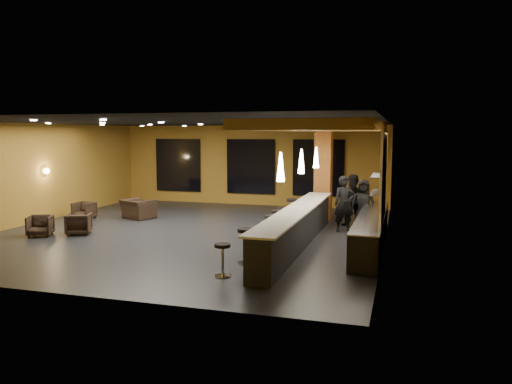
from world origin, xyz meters
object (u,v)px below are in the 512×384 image
(staff_c, at_px, (363,204))
(bar_stool_2, at_px, (264,234))
(prep_counter, at_px, (371,231))
(staff_b, at_px, (354,201))
(pendant_0, at_px, (281,167))
(pendant_2, at_px, (316,157))
(armchair_d, at_px, (138,209))
(pendant_1, at_px, (301,161))
(bar_stool_5, at_px, (283,216))
(armchair_c, at_px, (84,210))
(column, at_px, (323,172))
(bar_stool_6, at_px, (293,208))
(staff_a, at_px, (344,204))
(armchair_a, at_px, (40,226))
(bar_stool_0, at_px, (223,256))
(bar_stool_1, at_px, (246,241))
(bar_stool_4, at_px, (278,220))
(armchair_b, at_px, (79,224))
(bar_stool_3, at_px, (272,226))
(bar_counter, at_px, (297,228))

(staff_c, relative_size, bar_stool_2, 2.16)
(prep_counter, bearing_deg, staff_b, 104.66)
(pendant_0, bearing_deg, bar_stool_2, 124.19)
(pendant_2, distance_m, armchair_d, 6.91)
(pendant_1, distance_m, bar_stool_5, 2.71)
(pendant_1, relative_size, armchair_c, 1.01)
(column, relative_size, bar_stool_6, 4.03)
(staff_a, bearing_deg, armchair_c, 161.54)
(staff_b, bearing_deg, armchair_a, -151.21)
(staff_b, height_order, armchair_a, staff_b)
(staff_c, bearing_deg, bar_stool_0, -113.01)
(armchair_d, bearing_deg, bar_stool_2, 169.74)
(pendant_2, bearing_deg, bar_stool_1, -98.42)
(staff_a, relative_size, bar_stool_4, 2.20)
(bar_stool_0, height_order, bar_stool_4, bar_stool_4)
(armchair_b, relative_size, bar_stool_5, 1.02)
(bar_stool_4, bearing_deg, staff_b, 47.97)
(bar_stool_2, distance_m, bar_stool_3, 1.08)
(pendant_0, xyz_separation_m, bar_stool_2, (-0.68, 1.00, -1.86))
(pendant_0, bearing_deg, staff_b, 76.78)
(armchair_c, height_order, bar_stool_5, bar_stool_5)
(armchair_a, bearing_deg, bar_stool_0, -44.46)
(prep_counter, distance_m, staff_c, 2.56)
(pendant_2, xyz_separation_m, armchair_c, (-8.48, -0.85, -2.04))
(pendant_1, relative_size, staff_b, 0.39)
(pendant_2, relative_size, bar_stool_1, 0.81)
(pendant_2, bearing_deg, pendant_0, -90.00)
(bar_stool_0, distance_m, bar_stool_4, 4.51)
(pendant_2, xyz_separation_m, armchair_b, (-6.89, -3.37, -2.02))
(prep_counter, height_order, bar_stool_0, prep_counter)
(bar_counter, distance_m, bar_stool_0, 3.60)
(bar_stool_3, bearing_deg, column, 80.42)
(staff_a, relative_size, bar_stool_3, 2.22)
(armchair_d, height_order, bar_stool_3, bar_stool_3)
(prep_counter, height_order, staff_c, staff_c)
(armchair_b, relative_size, armchair_c, 1.06)
(pendant_0, xyz_separation_m, pendant_1, (0.00, 2.50, 0.00))
(prep_counter, relative_size, armchair_b, 8.21)
(bar_counter, bearing_deg, armchair_b, -176.93)
(pendant_1, relative_size, bar_stool_3, 0.86)
(staff_c, xyz_separation_m, bar_stool_2, (-2.26, -4.00, -0.34))
(prep_counter, xyz_separation_m, bar_stool_3, (-2.76, -0.43, 0.09))
(bar_stool_2, height_order, bar_stool_6, bar_stool_6)
(column, relative_size, armchair_b, 4.79)
(pendant_0, relative_size, pendant_2, 1.00)
(bar_stool_1, height_order, bar_stool_4, bar_stool_1)
(armchair_b, height_order, bar_stool_0, bar_stool_0)
(bar_counter, xyz_separation_m, bar_stool_2, (-0.68, -1.00, -0.01))
(bar_counter, xyz_separation_m, bar_stool_5, (-0.93, 2.21, -0.04))
(armchair_b, height_order, bar_stool_3, bar_stool_3)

